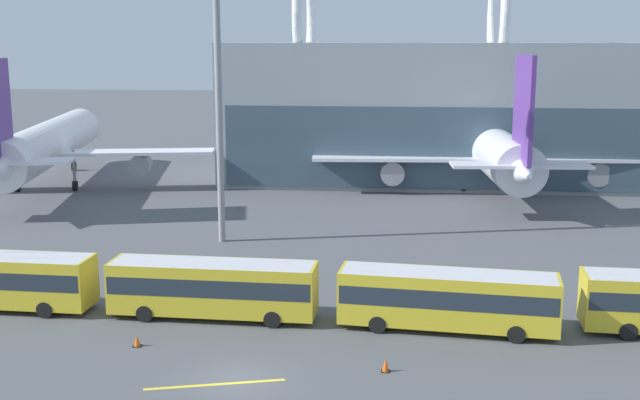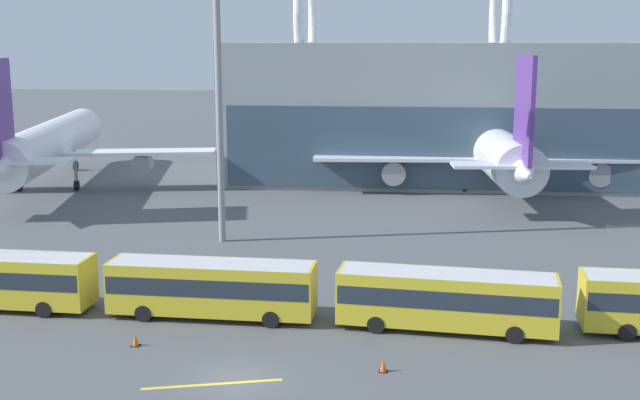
% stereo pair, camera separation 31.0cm
% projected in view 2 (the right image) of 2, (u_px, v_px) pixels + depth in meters
% --- Properties ---
extents(ground_plane, '(440.00, 440.00, 0.00)m').
position_uv_depth(ground_plane, '(236.00, 380.00, 39.07)').
color(ground_plane, '#515459').
extents(airliner_at_gate_near, '(36.49, 40.97, 14.63)m').
position_uv_depth(airliner_at_gate_near, '(47.00, 145.00, 87.40)').
color(airliner_at_gate_near, white).
rests_on(airliner_at_gate_near, ground_plane).
extents(airliner_at_gate_far, '(38.96, 37.97, 14.97)m').
position_uv_depth(airliner_at_gate_far, '(494.00, 150.00, 86.16)').
color(airliner_at_gate_far, silver).
rests_on(airliner_at_gate_far, ground_plane).
extents(shuttle_bus_1, '(12.36, 3.13, 3.38)m').
position_uv_depth(shuttle_bus_1, '(212.00, 285.00, 47.49)').
color(shuttle_bus_1, gold).
rests_on(shuttle_bus_1, ground_plane).
extents(shuttle_bus_2, '(12.50, 3.95, 3.38)m').
position_uv_depth(shuttle_bus_2, '(446.00, 297.00, 45.36)').
color(shuttle_bus_2, gold).
rests_on(shuttle_bus_2, ground_plane).
extents(floodlight_mast, '(2.54, 2.54, 27.15)m').
position_uv_depth(floodlight_mast, '(217.00, 19.00, 62.38)').
color(floodlight_mast, gray).
rests_on(floodlight_mast, ground_plane).
extents(lane_stripe_2, '(6.59, 2.05, 0.01)m').
position_uv_depth(lane_stripe_2, '(212.00, 384.00, 38.55)').
color(lane_stripe_2, yellow).
rests_on(lane_stripe_2, ground_plane).
extents(traffic_cone_0, '(0.45, 0.45, 0.73)m').
position_uv_depth(traffic_cone_0, '(383.00, 365.00, 39.96)').
color(traffic_cone_0, black).
rests_on(traffic_cone_0, ground_plane).
extents(traffic_cone_1, '(0.48, 0.48, 0.65)m').
position_uv_depth(traffic_cone_1, '(135.00, 340.00, 43.33)').
color(traffic_cone_1, black).
rests_on(traffic_cone_1, ground_plane).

